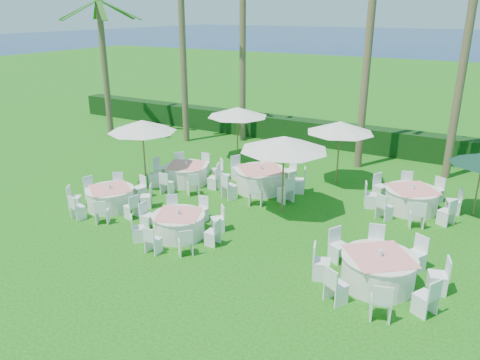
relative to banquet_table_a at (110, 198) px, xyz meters
The scene contains 18 objects.
ground 4.47m from the banquet_table_a, ahead, with size 120.00×120.00×0.00m, color #13550E.
hedge 12.23m from the banquet_table_a, 68.85° to the left, with size 34.00×1.00×1.20m, color black.
ocean 101.50m from the banquet_table_a, 87.51° to the left, with size 260.00×260.00×0.00m, color #071748.
banquet_table_a is the anchor object (origin of this frame).
banquet_table_b 3.42m from the banquet_table_a, ahead, with size 2.84×2.84×0.87m.
banquet_table_c 9.39m from the banquet_table_a, ahead, with size 3.25×3.25×0.99m.
banquet_table_d 3.45m from the banquet_table_a, 76.15° to the left, with size 3.01×3.01×0.92m.
banquet_table_e 5.60m from the banquet_table_a, 47.64° to the left, with size 3.33×3.33×1.02m.
banquet_table_f 10.46m from the banquet_table_a, 28.65° to the left, with size 3.12×3.12×0.96m.
umbrella_a 3.17m from the banquet_table_a, 101.00° to the left, with size 2.64×2.64×2.62m.
umbrella_b 6.34m from the banquet_table_a, 26.34° to the left, with size 2.96×2.96×2.69m.
umbrella_c 7.50m from the banquet_table_a, 82.37° to the left, with size 2.76×2.76×2.42m.
umbrella_d 8.95m from the banquet_table_a, 45.94° to the left, with size 2.63×2.63×2.54m.
palm_a 10.30m from the banquet_table_a, 109.10° to the left, with size 4.38×4.22×9.50m.
palm_b 11.48m from the banquet_table_a, 92.83° to the left, with size 4.26×4.36×9.99m.
palm_c 12.62m from the banquet_table_a, 55.03° to the left, with size 4.26×4.36×12.83m.
palm_d 14.27m from the banquet_table_a, 43.45° to the left, with size 4.38×4.22×9.30m.
palm_f 10.98m from the banquet_table_a, 134.36° to the left, with size 4.19×4.39×7.06m.
Camera 1 is at (7.05, -10.28, 6.58)m, focal length 35.00 mm.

